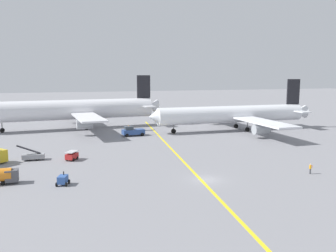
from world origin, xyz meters
TOP-DOWN VIEW (x-y plane):
  - ground_plane at (0.00, 0.00)m, footprint 600.00×600.00m
  - taxiway_stripe at (0.40, 10.00)m, footprint 16.21×119.03m
  - airliner_at_gate_left at (-16.21, 60.81)m, footprint 54.20×48.87m
  - airliner_being_pushed at (27.97, 42.92)m, footprint 50.30×48.99m
  - pushback_tug at (-2.21, 42.93)m, footprint 9.12×3.35m
  - gse_gpu_cart_small at (-21.30, 4.27)m, footprint 2.19×2.50m
  - gse_belt_loader_portside at (-26.20, 22.12)m, footprint 4.99×2.07m
  - gse_baggage_cart_trailing at (-19.17, 19.80)m, footprint 2.80×3.15m
  - gse_fuel_bowser_stubby at (-29.99, 7.57)m, footprint 4.92×2.04m
  - ground_crew_marshaller_foreground at (17.52, -2.24)m, footprint 0.41×0.43m

SIDE VIEW (x-z plane):
  - ground_plane at x=0.00m, z-range 0.00..0.00m
  - taxiway_stripe at x=0.40m, z-range 0.00..0.01m
  - gse_gpu_cart_small at x=-21.30m, z-range -0.16..1.74m
  - gse_belt_loader_portside at x=-26.20m, z-range -0.68..2.33m
  - gse_baggage_cart_trailing at x=-19.17m, z-range 0.01..1.72m
  - ground_crew_marshaller_foreground at x=17.52m, z-range 0.04..1.75m
  - pushback_tug at x=-2.21m, z-range -0.22..2.70m
  - gse_fuel_bowser_stubby at x=-29.99m, z-range 0.13..2.53m
  - airliner_being_pushed at x=27.97m, z-range -2.76..12.12m
  - airliner_at_gate_left at x=-16.21m, z-range -2.32..13.71m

